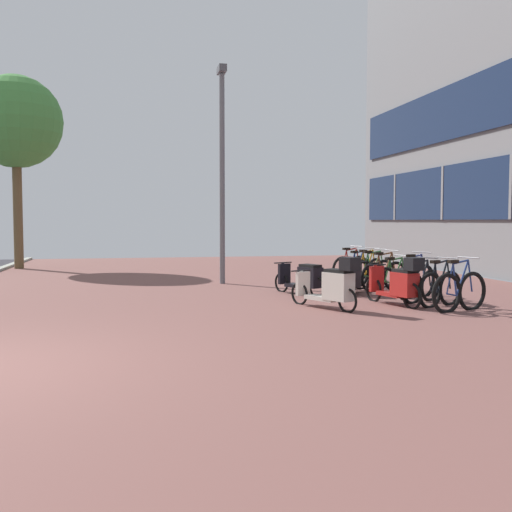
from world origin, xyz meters
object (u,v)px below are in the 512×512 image
(bicycle_rack_04, at_px, (395,280))
(scooter_mid, at_px, (333,285))
(bicycle_rack_05, at_px, (385,276))
(bicycle_rack_08, at_px, (358,271))
(scooter_far, at_px, (354,277))
(scooter_near, at_px, (304,278))
(scooter_extra, at_px, (399,283))
(lamp_post, at_px, (222,164))
(bicycle_rack_06, at_px, (373,274))
(bicycle_rack_02, at_px, (422,286))
(bicycle_rack_01, at_px, (440,289))
(bicycle_rack_03, at_px, (415,281))
(bicycle_rack_09, at_px, (351,268))
(bicycle_rack_00, at_px, (460,291))
(bicycle_rack_07, at_px, (367,272))
(street_tree, at_px, (16,123))

(bicycle_rack_04, relative_size, scooter_mid, 0.76)
(bicycle_rack_05, bearing_deg, scooter_mid, -130.69)
(bicycle_rack_08, bearing_deg, scooter_far, -113.56)
(scooter_far, bearing_deg, scooter_near, -179.62)
(scooter_extra, height_order, lamp_post, lamp_post)
(bicycle_rack_08, bearing_deg, bicycle_rack_04, -92.41)
(bicycle_rack_06, bearing_deg, scooter_far, -132.38)
(scooter_far, distance_m, scooter_extra, 2.04)
(bicycle_rack_02, height_order, bicycle_rack_05, bicycle_rack_05)
(bicycle_rack_01, relative_size, lamp_post, 0.22)
(bicycle_rack_05, height_order, bicycle_rack_06, bicycle_rack_06)
(bicycle_rack_03, xyz_separation_m, bicycle_rack_09, (-0.03, 3.77, -0.01))
(scooter_far, bearing_deg, bicycle_rack_06, 47.62)
(lamp_post, bearing_deg, scooter_far, -46.75)
(bicycle_rack_01, xyz_separation_m, bicycle_rack_08, (0.04, 4.40, -0.01))
(bicycle_rack_00, height_order, bicycle_rack_06, bicycle_rack_00)
(bicycle_rack_01, height_order, bicycle_rack_07, bicycle_rack_07)
(bicycle_rack_03, bearing_deg, bicycle_rack_08, 91.29)
(bicycle_rack_01, distance_m, scooter_far, 2.38)
(bicycle_rack_05, height_order, scooter_mid, scooter_mid)
(scooter_mid, bearing_deg, street_tree, 123.66)
(bicycle_rack_08, xyz_separation_m, bicycle_rack_09, (0.04, 0.63, 0.02))
(bicycle_rack_08, height_order, street_tree, street_tree)
(bicycle_rack_01, distance_m, scooter_near, 3.05)
(bicycle_rack_09, bearing_deg, bicycle_rack_06, -94.05)
(bicycle_rack_03, relative_size, bicycle_rack_05, 0.93)
(bicycle_rack_03, xyz_separation_m, scooter_extra, (-0.90, -1.09, 0.09))
(bicycle_rack_01, relative_size, scooter_near, 0.81)
(bicycle_rack_05, bearing_deg, scooter_near, -171.06)
(bicycle_rack_01, bearing_deg, lamp_post, 125.40)
(scooter_mid, bearing_deg, bicycle_rack_01, 0.18)
(bicycle_rack_04, xyz_separation_m, scooter_near, (-2.06, 0.30, 0.05))
(scooter_mid, distance_m, street_tree, 14.35)
(scooter_far, bearing_deg, bicycle_rack_04, -19.90)
(bicycle_rack_04, xyz_separation_m, lamp_post, (-3.48, 3.10, 2.83))
(scooter_extra, relative_size, lamp_post, 0.30)
(bicycle_rack_01, bearing_deg, bicycle_rack_06, 90.98)
(bicycle_rack_09, relative_size, lamp_post, 0.23)
(bicycle_rack_08, relative_size, scooter_far, 0.71)
(bicycle_rack_00, height_order, scooter_extra, bicycle_rack_00)
(bicycle_rack_02, distance_m, bicycle_rack_07, 3.15)
(scooter_extra, distance_m, street_tree, 15.01)
(scooter_mid, bearing_deg, bicycle_rack_03, 28.57)
(bicycle_rack_03, height_order, scooter_near, bicycle_rack_03)
(bicycle_rack_01, distance_m, bicycle_rack_02, 0.63)
(bicycle_rack_02, distance_m, scooter_near, 2.58)
(bicycle_rack_07, relative_size, scooter_far, 0.78)
(bicycle_rack_00, distance_m, bicycle_rack_03, 1.89)
(bicycle_rack_08, relative_size, scooter_mid, 0.70)
(bicycle_rack_00, bearing_deg, bicycle_rack_04, 92.33)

